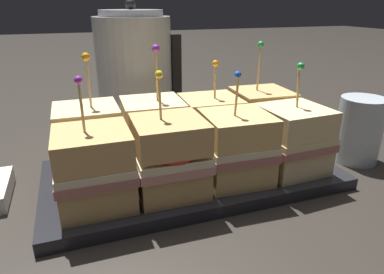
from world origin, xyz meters
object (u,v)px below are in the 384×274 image
sandwich_back_center_left (153,132)px  sandwich_back_far_right (261,119)px  sandwich_front_center_right (236,147)px  sandwich_back_far_left (89,140)px  kettle_steel (135,75)px  drinking_glass (359,130)px  sandwich_front_far_left (95,168)px  sandwich_front_far_right (292,139)px  sandwich_back_center_right (210,126)px  serving_platter (192,175)px  sandwich_front_center_left (170,157)px

sandwich_back_center_left → sandwich_back_far_right: bearing=-0.1°
sandwich_front_center_right → sandwich_back_far_left: bearing=154.4°
kettle_steel → drinking_glass: bearing=-40.0°
sandwich_front_far_left → sandwich_back_center_left: sandwich_back_center_left is taller
sandwich_front_far_left → sandwich_back_far_left: (-0.00, 0.09, 0.00)m
sandwich_front_far_right → sandwich_back_center_left: bearing=153.7°
sandwich_front_far_left → sandwich_back_far_right: sandwich_back_far_right is taller
sandwich_back_far_right → sandwich_back_center_right: bearing=179.6°
sandwich_back_far_left → kettle_steel: (0.11, 0.20, 0.05)m
serving_platter → sandwich_front_far_right: size_ratio=2.70×
drinking_glass → sandwich_back_far_left: bearing=170.7°
serving_platter → sandwich_front_center_right: sandwich_front_center_right is taller
sandwich_front_far_left → sandwich_back_center_left: size_ratio=0.89×
sandwich_back_far_right → drinking_glass: size_ratio=1.63×
drinking_glass → sandwich_back_far_right: bearing=154.3°
sandwich_back_center_left → sandwich_front_center_right: bearing=-44.0°
sandwich_front_center_left → sandwich_back_far_left: bearing=135.1°
sandwich_front_far_left → sandwich_back_center_left: (0.10, 0.09, 0.00)m
sandwich_front_center_left → sandwich_back_far_right: (0.19, 0.10, 0.00)m
sandwich_front_center_left → sandwich_back_far_right: size_ratio=0.90×
kettle_steel → drinking_glass: kettle_steel is taller
sandwich_back_center_left → sandwich_back_far_right: sandwich_back_center_left is taller
sandwich_front_far_left → sandwich_back_center_right: size_ratio=1.04×
sandwich_back_center_right → drinking_glass: (0.24, -0.07, -0.01)m
sandwich_front_center_right → drinking_glass: 0.25m
sandwich_front_far_left → sandwich_front_far_right: 0.29m
serving_platter → sandwich_back_center_right: 0.09m
kettle_steel → sandwich_front_far_left: bearing=-110.4°
sandwich_front_center_left → sandwich_back_center_right: 0.14m
sandwich_front_far_left → serving_platter: bearing=18.2°
sandwich_front_far_left → sandwich_back_center_right: 0.22m
serving_platter → sandwich_front_center_right: 0.09m
sandwich_front_center_left → kettle_steel: (0.01, 0.30, 0.05)m
sandwich_front_far_right → drinking_glass: 0.15m
sandwich_front_center_right → kettle_steel: (-0.08, 0.30, 0.05)m
sandwich_front_center_left → sandwich_back_center_left: size_ratio=0.89×
sandwich_front_center_left → sandwich_front_far_right: 0.19m
sandwich_front_center_right → sandwich_back_far_right: (0.09, 0.09, 0.00)m
sandwich_back_far_left → sandwich_back_center_right: (0.19, 0.00, -0.00)m
sandwich_back_center_right → kettle_steel: size_ratio=0.60×
sandwich_back_center_left → sandwich_back_center_right: (0.10, 0.00, -0.00)m
sandwich_back_far_left → sandwich_back_center_right: sandwich_back_far_left is taller
serving_platter → kettle_steel: 0.28m
serving_platter → sandwich_front_far_right: bearing=-18.3°
sandwich_front_far_left → sandwich_back_center_right: sandwich_front_far_left is taller
sandwich_front_center_right → sandwich_front_center_left: bearing=-178.5°
drinking_glass → sandwich_back_center_right: bearing=163.4°
sandwich_front_center_left → sandwich_back_far_left: size_ratio=0.92×
sandwich_front_far_left → sandwich_front_far_right: (0.29, 0.00, 0.00)m
sandwich_back_far_right → sandwich_front_far_left: bearing=-161.9°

